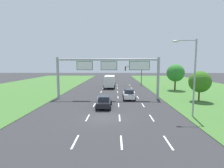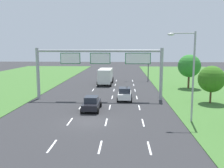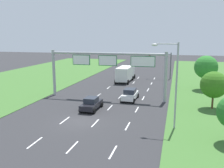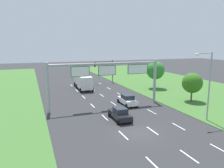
% 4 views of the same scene
% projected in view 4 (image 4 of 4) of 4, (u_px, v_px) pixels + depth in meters
% --- Properties ---
extents(ground_plane, '(200.00, 200.00, 0.00)m').
position_uv_depth(ground_plane, '(138.00, 133.00, 23.51)').
color(ground_plane, '#2D2D30').
extents(grass_verge_right, '(24.00, 120.00, 0.06)m').
position_uv_depth(grass_verge_right, '(215.00, 96.00, 39.99)').
color(grass_verge_right, '#3D6B2D').
rests_on(grass_verge_right, ground_plane).
extents(lane_dashes_inner_left, '(0.14, 50.40, 0.01)m').
position_uv_depth(lane_dashes_inner_left, '(105.00, 117.00, 28.43)').
color(lane_dashes_inner_left, white).
rests_on(lane_dashes_inner_left, ground_plane).
extents(lane_dashes_inner_right, '(0.14, 50.40, 0.01)m').
position_uv_depth(lane_dashes_inner_right, '(129.00, 114.00, 29.64)').
color(lane_dashes_inner_right, white).
rests_on(lane_dashes_inner_right, ground_plane).
extents(lane_dashes_slip, '(0.14, 50.40, 0.01)m').
position_uv_depth(lane_dashes_slip, '(152.00, 112.00, 30.85)').
color(lane_dashes_slip, white).
rests_on(lane_dashes_slip, ground_plane).
extents(car_near_red, '(2.02, 4.14, 1.60)m').
position_uv_depth(car_near_red, '(120.00, 114.00, 27.44)').
color(car_near_red, black).
rests_on(car_near_red, ground_plane).
extents(car_lead_silver, '(2.05, 4.48, 1.65)m').
position_uv_depth(car_lead_silver, '(127.00, 100.00, 34.23)').
color(car_lead_silver, white).
rests_on(car_lead_silver, ground_plane).
extents(box_truck, '(2.80, 8.25, 3.00)m').
position_uv_depth(box_truck, '(83.00, 81.00, 46.30)').
color(box_truck, silver).
rests_on(box_truck, ground_plane).
extents(sign_gantry, '(17.24, 0.44, 7.00)m').
position_uv_depth(sign_gantry, '(108.00, 75.00, 32.43)').
color(sign_gantry, '#9EA0A5').
rests_on(sign_gantry, ground_plane).
extents(traffic_light_mast, '(4.76, 0.49, 5.60)m').
position_uv_depth(traffic_light_mast, '(105.00, 67.00, 53.03)').
color(traffic_light_mast, '#47494F').
rests_on(traffic_light_mast, ground_plane).
extents(street_lamp, '(2.61, 0.32, 8.50)m').
position_uv_depth(street_lamp, '(207.00, 81.00, 26.34)').
color(street_lamp, '#9EA0A5').
rests_on(street_lamp, ground_plane).
extents(roadside_tree_mid, '(3.33, 3.33, 4.79)m').
position_uv_depth(roadside_tree_mid, '(192.00, 83.00, 35.93)').
color(roadside_tree_mid, '#513823').
rests_on(roadside_tree_mid, ground_plane).
extents(roadside_tree_far, '(3.87, 3.87, 5.86)m').
position_uv_depth(roadside_tree_far, '(155.00, 70.00, 46.60)').
color(roadside_tree_far, '#513823').
rests_on(roadside_tree_far, ground_plane).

